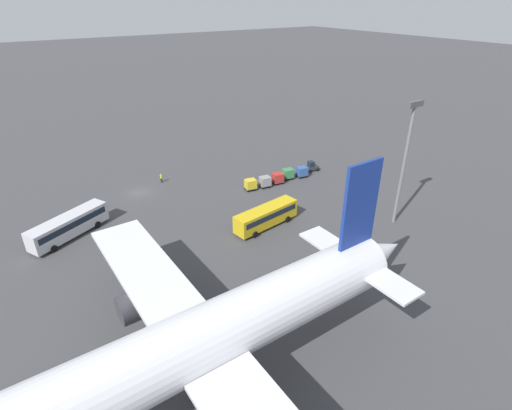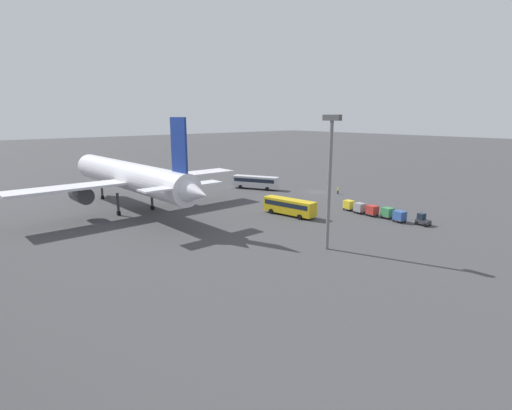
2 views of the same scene
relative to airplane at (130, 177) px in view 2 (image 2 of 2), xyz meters
The scene contains 12 objects.
ground_plane 45.74m from the airplane, 103.57° to the right, with size 600.00×600.00×0.00m, color #424244.
airplane is the anchor object (origin of this frame).
shuttle_bus_near 35.56m from the airplane, 85.53° to the right, with size 12.13×7.83×3.37m.
shuttle_bus_far 32.00m from the airplane, 136.93° to the right, with size 11.26×4.11×3.19m.
baggage_tug 55.65m from the airplane, 141.55° to the right, with size 2.55×1.91×2.10m.
worker_person 48.95m from the airplane, 108.89° to the right, with size 0.38×0.38×1.74m.
cargo_cart_blue 51.99m from the airplane, 140.14° to the right, with size 2.23×1.97×2.06m.
cargo_cart_green 50.29m from the airplane, 137.39° to the right, with size 2.23×1.97×2.06m.
cargo_cart_red 47.82m from the airplane, 135.53° to the right, with size 2.23×1.97×2.06m.
cargo_cart_grey 45.81m from the airplane, 132.97° to the right, with size 2.23×1.97×2.06m.
cargo_cart_yellow 44.26m from the airplane, 129.78° to the right, with size 2.23×1.97×2.06m.
light_pole 42.54m from the airplane, 164.13° to the right, with size 2.80×0.70×19.02m.
Camera 2 is at (-65.20, 75.95, 18.92)m, focal length 28.00 mm.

